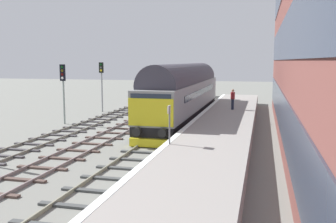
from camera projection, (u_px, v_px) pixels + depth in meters
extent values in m
plane|color=slate|center=(162.00, 139.00, 24.33)|extent=(140.00, 140.00, 0.00)
cube|color=gray|center=(151.00, 137.00, 24.49)|extent=(0.07, 60.00, 0.15)
cube|color=gray|center=(173.00, 138.00, 24.15)|extent=(0.07, 60.00, 0.15)
cube|color=#404343|center=(73.00, 206.00, 12.93)|extent=(2.50, 0.26, 0.09)
cube|color=#404343|center=(93.00, 191.00, 14.45)|extent=(2.50, 0.26, 0.09)
cube|color=#404343|center=(109.00, 179.00, 15.96)|extent=(2.50, 0.26, 0.09)
cube|color=#404343|center=(122.00, 168.00, 17.48)|extent=(2.50, 0.26, 0.09)
cube|color=#404343|center=(134.00, 160.00, 19.00)|extent=(2.50, 0.26, 0.09)
cube|color=#404343|center=(143.00, 152.00, 20.52)|extent=(2.50, 0.26, 0.09)
cube|color=#404343|center=(152.00, 146.00, 22.04)|extent=(2.50, 0.26, 0.09)
cube|color=#404343|center=(159.00, 141.00, 23.56)|extent=(2.50, 0.26, 0.09)
cube|color=#404343|center=(165.00, 136.00, 25.08)|extent=(2.50, 0.26, 0.09)
cube|color=#404343|center=(171.00, 131.00, 26.60)|extent=(2.50, 0.26, 0.09)
cube|color=#404343|center=(176.00, 128.00, 28.12)|extent=(2.50, 0.26, 0.09)
cube|color=#404343|center=(180.00, 124.00, 29.64)|extent=(2.50, 0.26, 0.09)
cube|color=#404343|center=(184.00, 121.00, 31.16)|extent=(2.50, 0.26, 0.09)
cube|color=#404343|center=(188.00, 118.00, 32.68)|extent=(2.50, 0.26, 0.09)
cube|color=#404343|center=(191.00, 116.00, 34.20)|extent=(2.50, 0.26, 0.09)
cube|color=#404343|center=(194.00, 113.00, 35.72)|extent=(2.50, 0.26, 0.09)
cube|color=#404343|center=(197.00, 111.00, 37.24)|extent=(2.50, 0.26, 0.09)
cube|color=#404343|center=(200.00, 109.00, 38.76)|extent=(2.50, 0.26, 0.09)
cube|color=#404343|center=(202.00, 107.00, 40.28)|extent=(2.50, 0.26, 0.09)
cube|color=#404343|center=(204.00, 106.00, 41.80)|extent=(2.50, 0.26, 0.09)
cube|color=#404343|center=(207.00, 104.00, 43.32)|extent=(2.50, 0.26, 0.09)
cube|color=#404343|center=(208.00, 103.00, 44.84)|extent=(2.50, 0.26, 0.09)
cube|color=#404343|center=(210.00, 101.00, 46.35)|extent=(2.50, 0.26, 0.09)
cube|color=#404343|center=(212.00, 100.00, 47.87)|extent=(2.50, 0.26, 0.09)
cube|color=#404343|center=(214.00, 99.00, 49.39)|extent=(2.50, 0.26, 0.09)
cube|color=#404343|center=(215.00, 98.00, 50.91)|extent=(2.50, 0.26, 0.09)
cube|color=#404343|center=(216.00, 97.00, 52.43)|extent=(2.50, 0.26, 0.09)
cube|color=gray|center=(99.00, 134.00, 25.34)|extent=(0.07, 60.00, 0.15)
cube|color=gray|center=(120.00, 135.00, 25.00)|extent=(0.07, 60.00, 0.15)
cube|color=#4D3C36|center=(18.00, 180.00, 15.83)|extent=(2.50, 0.26, 0.09)
cube|color=#4D3C36|center=(42.00, 168.00, 17.53)|extent=(2.50, 0.26, 0.09)
cube|color=#4D3C36|center=(62.00, 159.00, 19.23)|extent=(2.50, 0.26, 0.09)
cube|color=#4D3C36|center=(78.00, 151.00, 20.93)|extent=(2.50, 0.26, 0.09)
cube|color=#4D3C36|center=(92.00, 144.00, 22.63)|extent=(2.50, 0.26, 0.09)
cube|color=#4D3C36|center=(104.00, 138.00, 24.33)|extent=(2.50, 0.26, 0.09)
cube|color=#4D3C36|center=(114.00, 133.00, 26.02)|extent=(2.50, 0.26, 0.09)
cube|color=#4D3C36|center=(123.00, 129.00, 27.72)|extent=(2.50, 0.26, 0.09)
cube|color=#4D3C36|center=(132.00, 125.00, 29.42)|extent=(2.50, 0.26, 0.09)
cube|color=#4D3C36|center=(139.00, 121.00, 31.12)|extent=(2.50, 0.26, 0.09)
cube|color=#4D3C36|center=(145.00, 118.00, 32.82)|extent=(2.50, 0.26, 0.09)
cube|color=#4D3C36|center=(151.00, 115.00, 34.51)|extent=(2.50, 0.26, 0.09)
cube|color=#4D3C36|center=(156.00, 113.00, 36.21)|extent=(2.50, 0.26, 0.09)
cube|color=#4D3C36|center=(161.00, 110.00, 37.91)|extent=(2.50, 0.26, 0.09)
cube|color=#4D3C36|center=(165.00, 108.00, 39.61)|extent=(2.50, 0.26, 0.09)
cube|color=#4D3C36|center=(170.00, 106.00, 41.31)|extent=(2.50, 0.26, 0.09)
cube|color=#4D3C36|center=(173.00, 104.00, 43.01)|extent=(2.50, 0.26, 0.09)
cube|color=#4D3C36|center=(177.00, 103.00, 44.70)|extent=(2.50, 0.26, 0.09)
cube|color=#4D3C36|center=(180.00, 101.00, 46.40)|extent=(2.50, 0.26, 0.09)
cube|color=#4D3C36|center=(183.00, 100.00, 48.10)|extent=(2.50, 0.26, 0.09)
cube|color=#4D3C36|center=(186.00, 98.00, 49.80)|extent=(2.50, 0.26, 0.09)
cube|color=#4D3C36|center=(188.00, 97.00, 51.50)|extent=(2.50, 0.26, 0.09)
cube|color=#4D3C36|center=(191.00, 96.00, 53.20)|extent=(2.50, 0.26, 0.09)
cube|color=slate|center=(55.00, 132.00, 26.12)|extent=(0.07, 60.00, 0.15)
cube|color=slate|center=(74.00, 133.00, 25.78)|extent=(0.07, 60.00, 0.15)
cube|color=#423E41|center=(2.00, 156.00, 19.76)|extent=(2.50, 0.26, 0.09)
cube|color=#423E41|center=(19.00, 150.00, 21.14)|extent=(2.50, 0.26, 0.09)
cube|color=#423E41|center=(34.00, 144.00, 22.51)|extent=(2.50, 0.26, 0.09)
cube|color=#423E41|center=(47.00, 139.00, 23.89)|extent=(2.50, 0.26, 0.09)
cube|color=#423E41|center=(59.00, 135.00, 25.26)|extent=(2.50, 0.26, 0.09)
cube|color=#423E41|center=(69.00, 131.00, 26.64)|extent=(2.50, 0.26, 0.09)
cube|color=#423E41|center=(79.00, 128.00, 28.01)|extent=(2.50, 0.26, 0.09)
cube|color=#423E41|center=(88.00, 125.00, 29.39)|extent=(2.50, 0.26, 0.09)
cube|color=#423E41|center=(95.00, 122.00, 30.76)|extent=(2.50, 0.26, 0.09)
cube|color=#423E41|center=(103.00, 119.00, 32.14)|extent=(2.50, 0.26, 0.09)
cube|color=#423E41|center=(109.00, 117.00, 33.51)|extent=(2.50, 0.26, 0.09)
cube|color=#423E41|center=(115.00, 115.00, 34.89)|extent=(2.50, 0.26, 0.09)
cube|color=#423E41|center=(121.00, 113.00, 36.26)|extent=(2.50, 0.26, 0.09)
cube|color=#423E41|center=(126.00, 111.00, 37.64)|extent=(2.50, 0.26, 0.09)
cube|color=#423E41|center=(131.00, 109.00, 39.01)|extent=(2.50, 0.26, 0.09)
cube|color=#423E41|center=(135.00, 107.00, 40.39)|extent=(2.50, 0.26, 0.09)
cube|color=#423E41|center=(140.00, 106.00, 41.76)|extent=(2.50, 0.26, 0.09)
cube|color=#423E41|center=(144.00, 104.00, 43.14)|extent=(2.50, 0.26, 0.09)
cube|color=#423E41|center=(147.00, 103.00, 44.51)|extent=(2.50, 0.26, 0.09)
cube|color=#423E41|center=(151.00, 102.00, 45.89)|extent=(2.50, 0.26, 0.09)
cube|color=#423E41|center=(154.00, 100.00, 47.26)|extent=(2.50, 0.26, 0.09)
cube|color=#423E41|center=(157.00, 99.00, 48.63)|extent=(2.50, 0.26, 0.09)
cube|color=#423E41|center=(160.00, 98.00, 50.01)|extent=(2.50, 0.26, 0.09)
cube|color=#423E41|center=(163.00, 97.00, 51.38)|extent=(2.50, 0.26, 0.09)
cube|color=#423E41|center=(166.00, 96.00, 52.76)|extent=(2.50, 0.26, 0.09)
cube|color=#423E41|center=(168.00, 95.00, 54.13)|extent=(2.50, 0.26, 0.09)
cube|color=gray|center=(219.00, 134.00, 23.41)|extent=(4.00, 44.00, 1.00)
cube|color=white|center=(189.00, 124.00, 23.78)|extent=(0.30, 44.00, 0.01)
cube|color=#273041|center=(281.00, 112.00, 20.65)|extent=(0.06, 38.88, 2.19)
cube|color=#273041|center=(284.00, 39.00, 20.14)|extent=(0.06, 38.88, 2.19)
cube|color=black|center=(184.00, 112.00, 31.09)|extent=(2.56, 19.24, 0.60)
cube|color=gray|center=(185.00, 95.00, 30.91)|extent=(2.70, 19.24, 2.10)
cylinder|color=#373640|center=(185.00, 80.00, 30.75)|extent=(2.56, 17.70, 2.57)
cube|color=yellow|center=(151.00, 112.00, 21.63)|extent=(2.65, 0.08, 1.58)
cube|color=#232D3D|center=(151.00, 100.00, 21.55)|extent=(2.38, 0.04, 0.64)
cube|color=#232D3D|center=(201.00, 92.00, 30.54)|extent=(0.04, 13.47, 0.44)
cylinder|color=black|center=(137.00, 132.00, 21.75)|extent=(0.48, 0.35, 0.48)
cylinder|color=black|center=(162.00, 133.00, 21.40)|extent=(0.48, 0.35, 0.48)
cube|color=yellow|center=(150.00, 143.00, 21.80)|extent=(2.43, 0.36, 0.47)
cylinder|color=black|center=(159.00, 133.00, 23.59)|extent=(1.64, 1.04, 1.04)
cylinder|color=black|center=(164.00, 130.00, 24.64)|extent=(1.64, 1.04, 1.04)
cylinder|color=black|center=(168.00, 127.00, 25.70)|extent=(1.64, 1.04, 1.04)
cylinder|color=black|center=(196.00, 107.00, 36.55)|extent=(1.64, 1.04, 1.04)
cylinder|color=black|center=(198.00, 106.00, 37.61)|extent=(1.64, 1.04, 1.04)
cylinder|color=black|center=(200.00, 105.00, 38.66)|extent=(1.64, 1.04, 1.04)
cylinder|color=gray|center=(64.00, 94.00, 29.76)|extent=(0.14, 0.14, 4.64)
cube|color=black|center=(63.00, 73.00, 29.48)|extent=(0.44, 0.10, 1.27)
cylinder|color=#0A3E13|center=(62.00, 67.00, 29.36)|extent=(0.20, 0.06, 0.20)
cylinder|color=#53470A|center=(62.00, 71.00, 29.40)|extent=(0.20, 0.06, 0.20)
cylinder|color=#500807|center=(62.00, 74.00, 29.44)|extent=(0.20, 0.06, 0.20)
cylinder|color=white|center=(62.00, 78.00, 29.47)|extent=(0.20, 0.06, 0.20)
cylinder|color=gray|center=(102.00, 87.00, 36.78)|extent=(0.14, 0.14, 4.76)
cube|color=black|center=(101.00, 68.00, 36.48)|extent=(0.44, 0.10, 0.99)
cylinder|color=#0A3E13|center=(101.00, 64.00, 36.38)|extent=(0.20, 0.06, 0.20)
cylinder|color=#50504E|center=(101.00, 67.00, 36.42)|extent=(0.20, 0.06, 0.20)
cylinder|color=yellow|center=(101.00, 70.00, 36.46)|extent=(0.20, 0.06, 0.20)
cylinder|color=slate|center=(170.00, 125.00, 18.01)|extent=(0.08, 0.08, 1.83)
cube|color=white|center=(169.00, 109.00, 17.92)|extent=(0.05, 0.44, 0.36)
cube|color=black|center=(168.00, 109.00, 17.93)|extent=(0.01, 0.20, 0.24)
cylinder|color=#232C40|center=(232.00, 104.00, 30.85)|extent=(0.13, 0.13, 0.84)
cylinder|color=#232C40|center=(233.00, 104.00, 31.01)|extent=(0.13, 0.13, 0.84)
cylinder|color=maroon|center=(233.00, 96.00, 30.84)|extent=(0.45, 0.45, 0.56)
sphere|color=#926D51|center=(233.00, 91.00, 30.79)|extent=(0.22, 0.22, 0.22)
cylinder|color=maroon|center=(232.00, 96.00, 30.67)|extent=(0.09, 0.09, 0.52)
cylinder|color=maroon|center=(234.00, 95.00, 31.01)|extent=(0.09, 0.09, 0.52)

